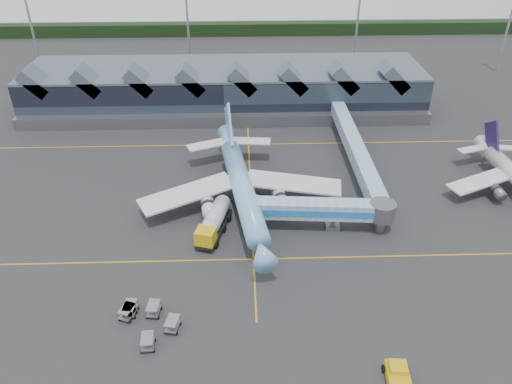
{
  "coord_description": "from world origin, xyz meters",
  "views": [
    {
      "loc": [
        -1.49,
        -62.96,
        46.52
      ],
      "look_at": [
        0.67,
        2.04,
        5.0
      ],
      "focal_mm": 35.0,
      "sensor_mm": 36.0,
      "label": 1
    }
  ],
  "objects_px": {
    "main_airliner": "(241,185)",
    "pushback_tug": "(398,376)",
    "fuel_truck": "(214,220)",
    "jet_bridge": "(327,210)"
  },
  "relations": [
    {
      "from": "pushback_tug",
      "to": "jet_bridge",
      "type": "bearing_deg",
      "value": 102.05
    },
    {
      "from": "jet_bridge",
      "to": "fuel_truck",
      "type": "bearing_deg",
      "value": -174.96
    },
    {
      "from": "jet_bridge",
      "to": "pushback_tug",
      "type": "distance_m",
      "value": 28.23
    },
    {
      "from": "main_airliner",
      "to": "pushback_tug",
      "type": "height_order",
      "value": "main_airliner"
    },
    {
      "from": "main_airliner",
      "to": "fuel_truck",
      "type": "relative_size",
      "value": 3.51
    },
    {
      "from": "jet_bridge",
      "to": "main_airliner",
      "type": "bearing_deg",
      "value": 154.72
    },
    {
      "from": "fuel_truck",
      "to": "main_airliner",
      "type": "bearing_deg",
      "value": 76.33
    },
    {
      "from": "main_airliner",
      "to": "pushback_tug",
      "type": "bearing_deg",
      "value": -73.52
    },
    {
      "from": "fuel_truck",
      "to": "jet_bridge",
      "type": "bearing_deg",
      "value": 15.81
    },
    {
      "from": "pushback_tug",
      "to": "fuel_truck",
      "type": "bearing_deg",
      "value": 131.62
    }
  ]
}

